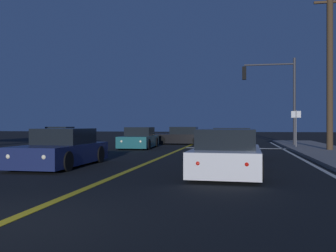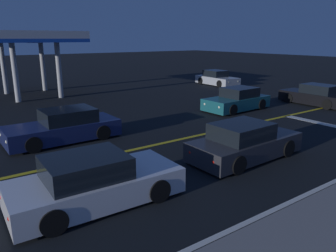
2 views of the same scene
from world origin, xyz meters
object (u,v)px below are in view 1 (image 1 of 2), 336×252
Objects in this scene: car_side_waiting_charcoal at (231,145)px; traffic_signal_near_right at (276,88)px; car_mid_block_silver at (62,136)px; car_distant_tail_teal at (139,139)px; car_lead_oncoming_white at (227,155)px; car_following_oncoming_navy at (62,150)px; car_parked_curb_black at (181,137)px; street_sign_corner at (296,123)px; utility_pole_right at (330,61)px.

traffic_signal_near_right is (2.82, 9.35, 3.41)m from car_side_waiting_charcoal.
car_distant_tail_teal is (8.60, -6.54, 0.00)m from car_mid_block_silver.
car_side_waiting_charcoal is 8.43m from car_distant_tail_teal.
car_lead_oncoming_white is 0.97× the size of car_following_oncoming_navy.
traffic_signal_near_right reaches higher than car_parked_curb_black.
car_lead_oncoming_white is 12.89m from street_sign_corner.
car_lead_oncoming_white is 6.01m from car_following_oncoming_navy.
utility_pole_right is (11.07, -1.72, 4.34)m from car_distant_tail_teal.
car_mid_block_silver is 10.81m from car_distant_tail_teal.
car_lead_oncoming_white is 0.47× the size of utility_pole_right.
car_parked_curb_black is at bearing -15.96° from traffic_signal_near_right.
street_sign_corner is at bearing 58.75° from car_side_waiting_charcoal.
car_side_waiting_charcoal is 0.47× the size of utility_pole_right.
street_sign_corner reaches higher than car_mid_block_silver.
car_mid_block_silver is (-14.52, 18.27, -0.00)m from car_lead_oncoming_white.
street_sign_corner is at bearing 74.63° from car_lead_oncoming_white.
car_distant_tail_teal is 0.93× the size of car_following_oncoming_navy.
utility_pole_right reaches higher than traffic_signal_near_right.
car_distant_tail_teal is at bearing -176.71° from street_sign_corner.
traffic_signal_near_right is 2.54× the size of street_sign_corner.
car_side_waiting_charcoal is at bearing 51.08° from car_mid_block_silver.
utility_pole_right reaches higher than car_mid_block_silver.
car_mid_block_silver is 17.97m from traffic_signal_near_right.
traffic_signal_near_right reaches higher than street_sign_corner.
car_following_oncoming_navy is at bearing 28.60° from car_mid_block_silver.
utility_pole_right is at bearing 38.21° from car_side_waiting_charcoal.
car_following_oncoming_navy is 0.49× the size of utility_pole_right.
traffic_signal_near_right reaches higher than car_side_waiting_charcoal.
car_side_waiting_charcoal is 7.97m from utility_pole_right.
utility_pole_right is (19.67, -8.26, 4.34)m from car_mid_block_silver.
car_parked_curb_black is 12.33m from utility_pole_right.
utility_pole_right reaches higher than car_distant_tail_teal.
car_parked_curb_black is 7.88m from traffic_signal_near_right.
car_side_waiting_charcoal is 0.98× the size of car_lead_oncoming_white.
car_mid_block_silver is at bearing -39.71° from car_distant_tail_teal.
traffic_signal_near_right reaches higher than car_following_oncoming_navy.
car_mid_block_silver is 1.81× the size of street_sign_corner.
car_lead_oncoming_white is 13.14m from car_distant_tail_teal.
utility_pole_right is at bearing -58.41° from street_sign_corner.
car_side_waiting_charcoal is 0.73× the size of traffic_signal_near_right.
car_following_oncoming_navy is 16.78m from traffic_signal_near_right.
car_side_waiting_charcoal is (4.01, -11.30, 0.00)m from car_parked_curb_black.
car_following_oncoming_navy is at bearing 87.65° from car_distant_tail_teal.
car_following_oncoming_navy is at bearing -141.32° from utility_pole_right.
car_lead_oncoming_white is 1.04× the size of car_distant_tail_teal.
utility_pole_right is (5.16, 10.01, 4.34)m from car_lead_oncoming_white.
car_mid_block_silver is at bearing 130.09° from car_lead_oncoming_white.
car_lead_oncoming_white is at bearing -107.00° from street_sign_corner.
car_side_waiting_charcoal is at bearing 91.44° from car_lead_oncoming_white.
car_following_oncoming_navy is (0.02, -10.57, 0.00)m from car_distant_tail_teal.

